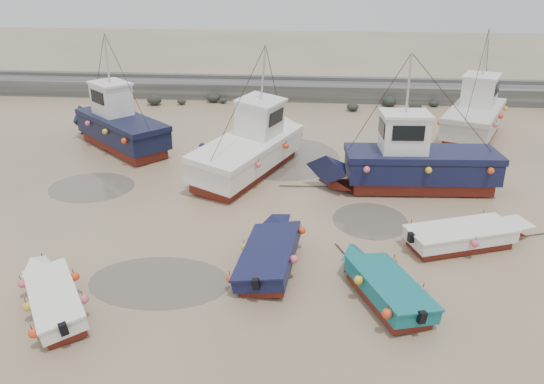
{
  "coord_description": "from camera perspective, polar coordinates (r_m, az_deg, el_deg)",
  "views": [
    {
      "loc": [
        2.6,
        -17.52,
        10.18
      ],
      "look_at": [
        0.93,
        1.73,
        1.4
      ],
      "focal_mm": 35.0,
      "sensor_mm": 36.0,
      "label": 1
    }
  ],
  "objects": [
    {
      "name": "puddle_c",
      "position": [
        26.54,
        -18.83,
        0.51
      ],
      "size": [
        4.02,
        4.02,
        0.01
      ],
      "primitive_type": "cylinder",
      "color": "#5C5349",
      "rests_on": "ground"
    },
    {
      "name": "dinghy_3",
      "position": [
        21.27,
        20.43,
        -4.19
      ],
      "size": [
        6.19,
        3.07,
        1.43
      ],
      "rotation": [
        0.0,
        0.0,
        -1.22
      ],
      "color": "maroon",
      "rests_on": "ground"
    },
    {
      "name": "ground",
      "position": [
        20.43,
        -3.03,
        -5.49
      ],
      "size": [
        120.0,
        120.0,
        0.0
      ],
      "primitive_type": "plane",
      "color": "tan",
      "rests_on": "ground"
    },
    {
      "name": "dinghy_2",
      "position": [
        17.52,
        11.75,
        -9.48
      ],
      "size": [
        3.05,
        5.47,
        1.43
      ],
      "rotation": [
        0.0,
        0.0,
        0.41
      ],
      "color": "maroon",
      "rests_on": "ground"
    },
    {
      "name": "puddle_a",
      "position": [
        18.57,
        -12.02,
        -9.4
      ],
      "size": [
        4.86,
        4.86,
        0.01
      ],
      "primitive_type": "cylinder",
      "color": "#5C5349",
      "rests_on": "ground"
    },
    {
      "name": "cabin_boat_0",
      "position": [
        31.31,
        -16.41,
        7.07
      ],
      "size": [
        7.99,
        7.37,
        6.22
      ],
      "rotation": [
        0.0,
        0.0,
        0.84
      ],
      "color": "maroon",
      "rests_on": "ground"
    },
    {
      "name": "cabin_boat_3",
      "position": [
        34.19,
        21.13,
        7.87
      ],
      "size": [
        5.45,
        9.0,
        6.22
      ],
      "rotation": [
        0.0,
        0.0,
        -0.43
      ],
      "color": "maroon",
      "rests_on": "ground"
    },
    {
      "name": "person",
      "position": [
        26.27,
        -7.37,
        1.43
      ],
      "size": [
        0.81,
        0.74,
        1.85
      ],
      "primitive_type": "imported",
      "rotation": [
        0.0,
        0.0,
        3.73
      ],
      "color": "#191A39",
      "rests_on": "ground"
    },
    {
      "name": "dinghy_0",
      "position": [
        18.0,
        -22.33,
        -9.99
      ],
      "size": [
        3.78,
        5.13,
        1.43
      ],
      "rotation": [
        0.0,
        0.0,
        0.6
      ],
      "color": "maroon",
      "rests_on": "ground"
    },
    {
      "name": "dinghy_1",
      "position": [
        18.86,
        0.14,
        -6.3
      ],
      "size": [
        2.54,
        6.32,
        1.43
      ],
      "rotation": [
        0.0,
        0.0,
        -0.1
      ],
      "color": "maroon",
      "rests_on": "ground"
    },
    {
      "name": "puddle_b",
      "position": [
        22.41,
        10.52,
        -3.01
      ],
      "size": [
        3.12,
        3.12,
        0.01
      ],
      "primitive_type": "cylinder",
      "color": "#5C5349",
      "rests_on": "ground"
    },
    {
      "name": "puddle_d",
      "position": [
        28.83,
        1.45,
        3.76
      ],
      "size": [
        5.91,
        5.91,
        0.01
      ],
      "primitive_type": "cylinder",
      "color": "#5C5349",
      "rests_on": "ground"
    },
    {
      "name": "seawall",
      "position": [
        40.73,
        1.25,
        10.87
      ],
      "size": [
        60.0,
        4.92,
        1.5
      ],
      "color": "#63635E",
      "rests_on": "ground"
    },
    {
      "name": "cabin_boat_2",
      "position": [
        25.25,
        14.43,
        3.15
      ],
      "size": [
        10.09,
        3.23,
        6.22
      ],
      "rotation": [
        0.0,
        0.0,
        1.63
      ],
      "color": "maroon",
      "rests_on": "ground"
    },
    {
      "name": "cabin_boat_1",
      "position": [
        26.68,
        -2.17,
        5.04
      ],
      "size": [
        5.65,
        10.3,
        6.22
      ],
      "rotation": [
        0.0,
        0.0,
        -0.39
      ],
      "color": "maroon",
      "rests_on": "ground"
    }
  ]
}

